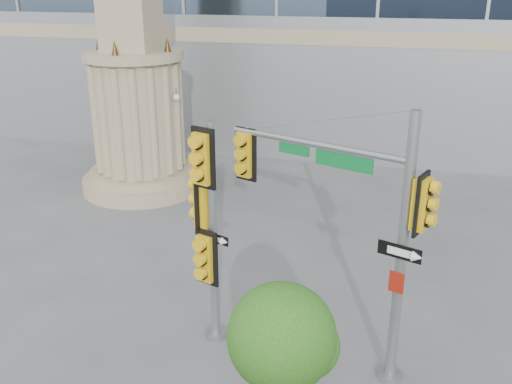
# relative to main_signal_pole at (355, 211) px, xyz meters

# --- Properties ---
(ground) EXTENTS (120.00, 120.00, 0.00)m
(ground) POSITION_rel_main_signal_pole_xyz_m (-2.54, -0.57, -3.38)
(ground) COLOR #545456
(ground) RESTS_ON ground
(monument) EXTENTS (4.40, 4.40, 16.60)m
(monument) POSITION_rel_main_signal_pole_xyz_m (-8.54, 8.43, 2.14)
(monument) COLOR tan
(monument) RESTS_ON ground
(main_signal_pole) EXTENTS (4.04, 1.85, 5.46)m
(main_signal_pole) POSITION_rel_main_signal_pole_xyz_m (0.00, 0.00, 0.00)
(main_signal_pole) COLOR slate
(main_signal_pole) RESTS_ON ground
(secondary_signal_pole) EXTENTS (0.84, 0.80, 4.92)m
(secondary_signal_pole) POSITION_rel_main_signal_pole_xyz_m (-2.98, 0.01, -0.49)
(secondary_signal_pole) COLOR slate
(secondary_signal_pole) RESTS_ON ground
(street_tree) EXTENTS (1.87, 1.83, 2.91)m
(street_tree) POSITION_rel_main_signal_pole_xyz_m (-0.87, -2.32, -1.46)
(street_tree) COLOR tan
(street_tree) RESTS_ON ground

